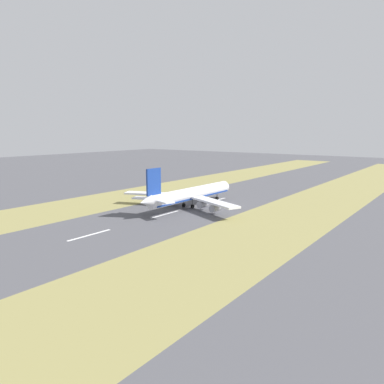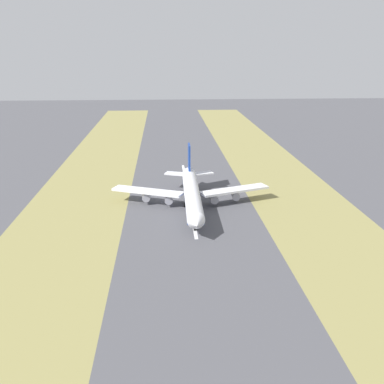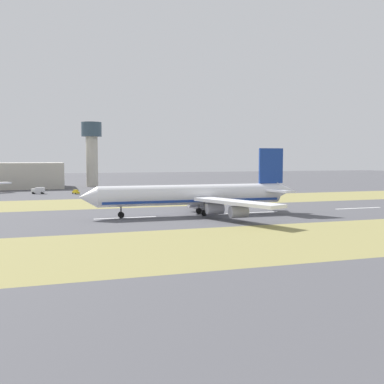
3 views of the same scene
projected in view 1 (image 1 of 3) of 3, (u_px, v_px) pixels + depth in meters
ground_plane at (199, 205)px, 179.96m from camera, size 800.00×800.00×0.00m
grass_median_west at (132, 196)px, 206.25m from camera, size 40.00×600.00×0.01m
grass_median_east at (288, 218)px, 153.67m from camera, size 40.00×600.00×0.01m
centreline_dash_near at (90, 235)px, 128.27m from camera, size 1.20×18.00×0.01m
centreline_dash_mid at (165, 214)px, 160.08m from camera, size 1.20×18.00×0.01m
centreline_dash_far at (216, 200)px, 191.89m from camera, size 1.20×18.00×0.01m
airplane_main_jet at (190, 195)px, 173.74m from camera, size 64.13×67.08×20.20m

